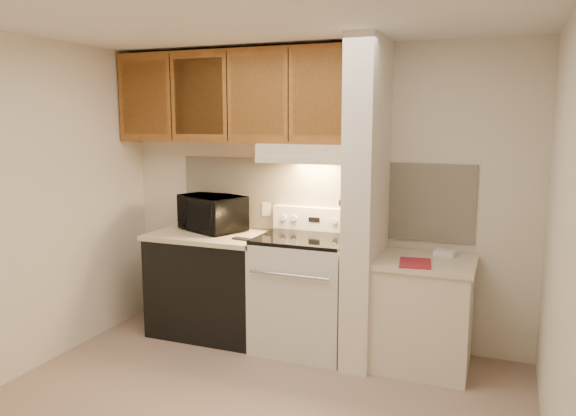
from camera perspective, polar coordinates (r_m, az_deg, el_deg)
The scene contains 50 objects.
floor at distance 3.90m, azimuth -4.49°, elevation -20.12°, with size 3.60×3.60×0.00m, color tan.
ceiling at distance 3.46m, azimuth -5.04°, elevation 18.98°, with size 3.60×3.60×0.00m, color white.
wall_back at distance 4.84m, azimuth 3.08°, elevation 1.33°, with size 3.60×0.02×2.50m, color beige.
wall_left at distance 4.55m, azimuth -25.55°, elevation -0.06°, with size 0.02×3.00×2.50m, color beige.
wall_right at distance 3.14m, azimuth 26.31°, elevation -3.89°, with size 0.02×3.00×2.50m, color beige.
backsplash at distance 4.83m, azimuth 3.04°, elevation 1.14°, with size 2.60×0.02×0.63m, color #EDE3C8.
range_body at distance 4.70m, azimuth 1.66°, elevation -8.79°, with size 0.76×0.65×0.92m, color silver.
oven_window at distance 4.41m, azimuth 0.25°, elevation -9.48°, with size 0.50×0.01×0.30m, color black.
oven_handle at distance 4.31m, azimuth 0.06°, elevation -6.85°, with size 0.02×0.02×0.65m, color silver.
cooktop at distance 4.58m, azimuth 1.68°, elevation -3.12°, with size 0.74×0.64×0.03m, color black.
range_backguard at distance 4.82m, azimuth 2.84°, elevation -1.11°, with size 0.76×0.08×0.20m, color silver.
range_display at distance 4.78m, azimuth 2.68°, elevation -1.20°, with size 0.10×0.01×0.04m, color black.
range_knob_left_outer at distance 4.87m, azimuth -0.45°, elevation -0.99°, with size 0.05×0.05×0.02m, color silver.
range_knob_left_inner at distance 4.84m, azimuth 0.64°, elevation -1.06°, with size 0.05×0.05×0.02m, color silver.
range_knob_right_inner at distance 4.72m, azimuth 4.73°, elevation -1.34°, with size 0.05×0.05×0.02m, color silver.
range_knob_right_outer at distance 4.70m, azimuth 5.90°, elevation -1.42°, with size 0.05×0.05×0.02m, color silver.
dishwasher_front at distance 5.07m, azimuth -7.80°, elevation -7.83°, with size 1.00×0.63×0.87m, color black.
left_countertop at distance 4.96m, azimuth -7.91°, elevation -2.79°, with size 1.04×0.67×0.04m, color beige.
spoon_rest at distance 4.65m, azimuth -4.43°, elevation -3.18°, with size 0.21×0.07×0.01m, color black.
teal_jar at distance 5.11m, azimuth -6.23°, elevation -1.60°, with size 0.09×0.09×0.10m, color #216155.
outlet at distance 5.01m, azimuth -2.24°, elevation -0.13°, with size 0.08×0.01×0.12m, color beige.
microwave at distance 5.06m, azimuth -7.73°, elevation -0.49°, with size 0.57×0.39×0.32m, color black.
partition_pillar at distance 4.37m, azimuth 7.98°, elevation 0.41°, with size 0.22×0.70×2.50m, color white.
pillar_trim at distance 4.39m, azimuth 6.53°, elevation 1.14°, with size 0.01×0.70×0.04m, color brown.
knife_strip at distance 4.34m, azimuth 6.29°, elevation 1.32°, with size 0.02×0.42×0.04m, color black.
knife_blade_a at distance 4.21m, azimuth 5.54°, elevation -0.29°, with size 0.01×0.04×0.16m, color silver.
knife_handle_a at distance 4.18m, azimuth 5.54°, elevation 1.72°, with size 0.02×0.02×0.10m, color black.
knife_blade_b at distance 4.30m, azimuth 5.86°, elevation -0.24°, with size 0.01×0.04×0.18m, color silver.
knife_handle_b at distance 4.26m, azimuth 5.85°, elevation 1.86°, with size 0.02×0.02×0.10m, color black.
knife_blade_c at distance 4.38m, azimuth 6.15°, elevation -0.20°, with size 0.01×0.04×0.20m, color silver.
knife_handle_c at distance 4.34m, azimuth 6.13°, elevation 1.98°, with size 0.02×0.02×0.10m, color black.
knife_blade_d at distance 4.45m, azimuth 6.43°, elevation 0.21°, with size 0.01×0.04×0.16m, color silver.
knife_handle_d at distance 4.42m, azimuth 6.43°, elevation 2.11°, with size 0.02×0.02×0.10m, color black.
knife_blade_e at distance 4.50m, azimuth 6.60°, elevation 0.18°, with size 0.01×0.04×0.18m, color silver.
knife_handle_e at distance 4.50m, azimuth 6.71°, elevation 2.23°, with size 0.02×0.02×0.10m, color black.
oven_mitt at distance 4.58m, azimuth 6.86°, elevation -0.13°, with size 0.03×0.09×0.23m, color slate.
right_cab_base at distance 4.50m, azimuth 13.55°, elevation -10.62°, with size 0.70×0.60×0.81m, color beige.
right_countertop at distance 4.38m, azimuth 13.75°, elevation -5.37°, with size 0.74×0.64×0.04m, color beige.
red_folder at distance 4.23m, azimuth 12.79°, elevation -5.48°, with size 0.22×0.31×0.01m, color maroon.
white_box at distance 4.53m, azimuth 15.66°, elevation -4.43°, with size 0.16×0.11×0.04m, color white.
range_hood at distance 4.60m, azimuth 2.25°, elevation 5.62°, with size 0.78×0.44×0.15m, color beige.
hood_lip at distance 4.41m, azimuth 1.35°, elevation 4.88°, with size 0.78×0.04×0.06m, color beige.
upper_cabinets at distance 4.90m, azimuth -5.32°, elevation 11.18°, with size 2.18×0.33×0.77m, color brown.
cab_door_a at distance 5.19m, azimuth -14.37°, elevation 10.83°, with size 0.46×0.01×0.63m, color brown.
cab_gap_a at distance 5.04m, azimuth -11.81°, elevation 10.98°, with size 0.01×0.01×0.73m, color black.
cab_door_b at distance 4.89m, azimuth -9.08°, elevation 11.11°, with size 0.46×0.01×0.63m, color brown.
cab_gap_b at distance 4.76m, azimuth -6.20°, elevation 11.23°, with size 0.01×0.01×0.73m, color black.
cab_door_c at distance 4.64m, azimuth -3.16°, elevation 11.33°, with size 0.46×0.01×0.63m, color brown.
cab_gap_c at distance 4.54m, azimuth 0.03°, elevation 11.39°, with size 0.01×0.01×0.73m, color black.
cab_door_d at distance 4.45m, azimuth 3.38°, elevation 11.42°, with size 0.46×0.01×0.63m, color brown.
Camera 1 is at (1.51, -3.06, 1.91)m, focal length 35.00 mm.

